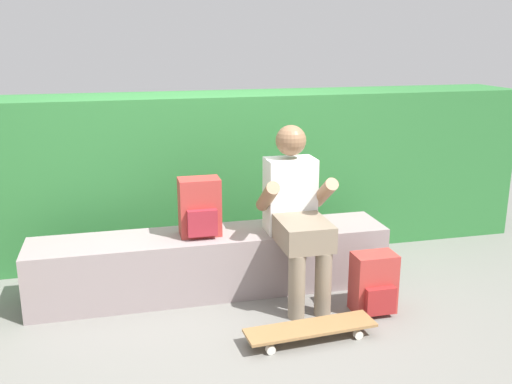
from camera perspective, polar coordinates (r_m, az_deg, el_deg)
The scene contains 7 objects.
ground_plane at distance 3.93m, azimuth -3.53°, elevation -11.55°, with size 24.00×24.00×0.00m, color slate.
bench_main at distance 4.11m, azimuth -4.36°, elevation -6.96°, with size 2.50×0.45×0.43m.
person_skater at distance 3.90m, azimuth 3.99°, elevation -1.68°, with size 0.49×0.62×1.18m.
skateboard_near_person at distance 3.56m, azimuth 5.43°, elevation -13.32°, with size 0.81×0.25×0.09m.
backpack_on_bench at distance 3.96m, azimuth -5.58°, elevation -1.59°, with size 0.28×0.23×0.40m.
backpack_on_ground at distance 3.90m, azimuth 11.60°, elevation -8.90°, with size 0.28×0.23×0.40m.
hedge_row at distance 4.85m, azimuth -3.38°, elevation 1.97°, with size 5.17×0.62×1.31m.
Camera 1 is at (-0.61, -3.45, 1.78)m, focal length 40.41 mm.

